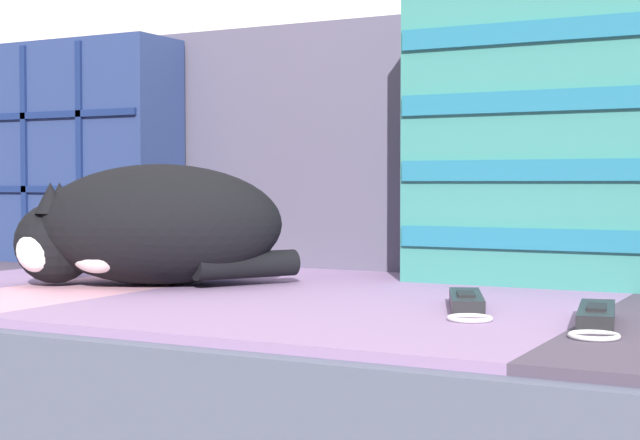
{
  "coord_description": "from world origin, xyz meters",
  "views": [
    {
      "loc": [
        0.63,
        -1.07,
        0.51
      ],
      "look_at": [
        0.05,
        0.03,
        0.47
      ],
      "focal_mm": 55.0,
      "sensor_mm": 36.0,
      "label": 1
    }
  ],
  "objects_px": {
    "sleeping_cat": "(147,228)",
    "game_remote_far": "(466,303)",
    "throw_pillow_quilted": "(77,153)",
    "game_remote_near": "(596,317)",
    "throw_pillow_striped": "(565,137)",
    "couch": "(311,424)"
  },
  "relations": [
    {
      "from": "couch",
      "to": "sleeping_cat",
      "type": "relative_size",
      "value": 5.15
    },
    {
      "from": "throw_pillow_striped",
      "to": "sleeping_cat",
      "type": "bearing_deg",
      "value": -152.63
    },
    {
      "from": "couch",
      "to": "throw_pillow_striped",
      "type": "xyz_separation_m",
      "value": [
        0.29,
        0.23,
        0.4
      ]
    },
    {
      "from": "game_remote_far",
      "to": "couch",
      "type": "bearing_deg",
      "value": 158.68
    },
    {
      "from": "throw_pillow_quilted",
      "to": "throw_pillow_striped",
      "type": "bearing_deg",
      "value": -0.03
    },
    {
      "from": "couch",
      "to": "throw_pillow_quilted",
      "type": "xyz_separation_m",
      "value": [
        -0.62,
        0.23,
        0.39
      ]
    },
    {
      "from": "sleeping_cat",
      "to": "game_remote_far",
      "type": "bearing_deg",
      "value": -5.97
    },
    {
      "from": "couch",
      "to": "throw_pillow_striped",
      "type": "bearing_deg",
      "value": 38.0
    },
    {
      "from": "throw_pillow_quilted",
      "to": "game_remote_near",
      "type": "distance_m",
      "value": 1.12
    },
    {
      "from": "couch",
      "to": "sleeping_cat",
      "type": "bearing_deg",
      "value": -168.63
    },
    {
      "from": "throw_pillow_striped",
      "to": "game_remote_near",
      "type": "xyz_separation_m",
      "value": [
        0.13,
        -0.38,
        -0.2
      ]
    },
    {
      "from": "couch",
      "to": "sleeping_cat",
      "type": "height_order",
      "value": "sleeping_cat"
    },
    {
      "from": "game_remote_near",
      "to": "game_remote_far",
      "type": "xyz_separation_m",
      "value": [
        -0.16,
        0.05,
        -0.0
      ]
    },
    {
      "from": "throw_pillow_quilted",
      "to": "throw_pillow_striped",
      "type": "xyz_separation_m",
      "value": [
        0.91,
        -0.0,
        0.01
      ]
    },
    {
      "from": "throw_pillow_quilted",
      "to": "couch",
      "type": "bearing_deg",
      "value": -20.24
    },
    {
      "from": "throw_pillow_striped",
      "to": "game_remote_near",
      "type": "distance_m",
      "value": 0.45
    },
    {
      "from": "couch",
      "to": "sleeping_cat",
      "type": "xyz_separation_m",
      "value": [
        -0.24,
        -0.05,
        0.27
      ]
    },
    {
      "from": "game_remote_near",
      "to": "game_remote_far",
      "type": "distance_m",
      "value": 0.17
    },
    {
      "from": "throw_pillow_quilted",
      "to": "sleeping_cat",
      "type": "relative_size",
      "value": 0.98
    },
    {
      "from": "throw_pillow_striped",
      "to": "game_remote_near",
      "type": "bearing_deg",
      "value": -71.52
    },
    {
      "from": "sleeping_cat",
      "to": "game_remote_far",
      "type": "xyz_separation_m",
      "value": [
        0.5,
        -0.05,
        -0.07
      ]
    },
    {
      "from": "throw_pillow_quilted",
      "to": "throw_pillow_striped",
      "type": "distance_m",
      "value": 0.91
    }
  ]
}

